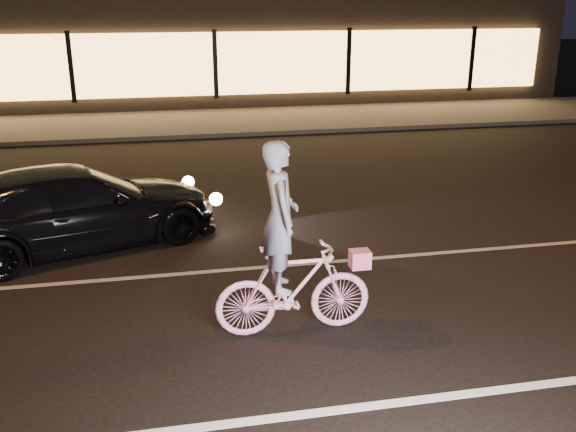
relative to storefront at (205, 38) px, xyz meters
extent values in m
plane|color=black|center=(0.00, -18.97, -2.15)|extent=(90.00, 90.00, 0.00)
cube|color=silver|center=(0.00, -20.47, -2.14)|extent=(60.00, 0.12, 0.01)
cube|color=gray|center=(0.00, -16.97, -2.14)|extent=(60.00, 0.10, 0.01)
cube|color=#383533|center=(0.00, -5.97, -2.09)|extent=(30.00, 4.00, 0.12)
cube|color=black|center=(0.00, 0.03, -0.15)|extent=(25.00, 8.00, 4.00)
cube|color=#FFB359|center=(0.00, -4.07, -0.55)|extent=(23.00, 0.15, 2.00)
cube|color=black|center=(-4.50, -4.15, -0.55)|extent=(0.15, 0.08, 2.20)
cube|color=black|center=(0.00, -4.15, -0.55)|extent=(0.15, 0.08, 2.20)
cube|color=black|center=(4.50, -4.15, -0.55)|extent=(0.15, 0.08, 2.20)
cube|color=black|center=(9.00, -4.15, -0.55)|extent=(0.15, 0.08, 2.20)
imported|color=#FF4091|center=(-0.48, -18.88, -1.59)|extent=(1.84, 0.52, 1.11)
imported|color=silver|center=(-0.64, -18.88, -0.70)|extent=(0.42, 0.63, 1.74)
cube|color=#D83F91|center=(0.31, -18.88, -1.28)|extent=(0.23, 0.19, 0.21)
imported|color=black|center=(-3.24, -15.55, -1.51)|extent=(4.77, 3.18, 1.28)
sphere|color=#FFF2BF|center=(-1.45, -14.28, -1.56)|extent=(0.21, 0.21, 0.21)
sphere|color=#FFF2BF|center=(-1.05, -15.39, -1.56)|extent=(0.21, 0.21, 0.21)
camera|label=1|loc=(-1.87, -25.48, 1.66)|focal=40.00mm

